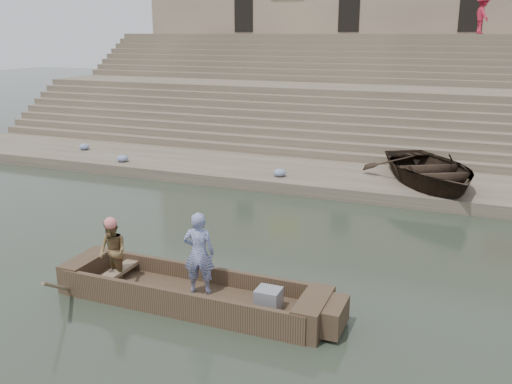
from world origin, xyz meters
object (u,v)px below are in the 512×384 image
Objects in this scene: rowing_man at (113,252)px; television at (268,299)px; beached_rowboat at (430,169)px; main_rowboat at (191,298)px; standing_man at (199,253)px; pedestrian at (482,15)px.

television is at bearing 21.52° from rowing_man.
beached_rowboat is at bearing 78.19° from television.
rowing_man is (-1.74, -0.13, 0.79)m from main_rowboat.
main_rowboat is 0.98m from standing_man.
main_rowboat is 1.69m from television.
rowing_man reaches higher than television.
rowing_man is 0.71× the size of pedestrian.
main_rowboat is 1.92m from rowing_man.
standing_man is 1.24× the size of rowing_man.
pedestrian is (6.41, 23.73, 5.25)m from rowing_man.
standing_man is at bearing 148.20° from pedestrian.
television is (1.66, -0.00, 0.31)m from main_rowboat.
pedestrian reaches higher than rowing_man.
rowing_man is at bearing -177.89° from television.
pedestrian reaches higher than standing_man.
rowing_man is 2.96× the size of television.
television is at bearing -0.00° from main_rowboat.
standing_man is at bearing 26.82° from rowing_man.
beached_rowboat is (2.04, 9.74, 0.49)m from television.
standing_man is 1.65m from television.
main_rowboat is 3.67× the size of rowing_man.
rowing_man reaches higher than main_rowboat.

